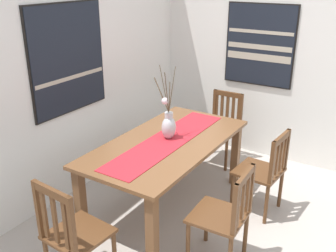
{
  "coord_description": "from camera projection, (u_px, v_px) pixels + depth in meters",
  "views": [
    {
      "loc": [
        -2.78,
        -1.05,
        2.27
      ],
      "look_at": [
        0.03,
        0.72,
        0.92
      ],
      "focal_mm": 41.4,
      "sensor_mm": 36.0,
      "label": 1
    }
  ],
  "objects": [
    {
      "name": "ground_plane",
      "position": [
        232.0,
        237.0,
        3.56
      ],
      "size": [
        6.4,
        6.4,
        0.03
      ],
      "primitive_type": "cube",
      "color": "#B2A89E"
    },
    {
      "name": "wall_back",
      "position": [
        73.0,
        66.0,
        3.97
      ],
      "size": [
        6.4,
        0.12,
        2.7
      ],
      "primitive_type": "cube",
      "color": "silver",
      "rests_on": "ground_plane"
    },
    {
      "name": "wall_side",
      "position": [
        304.0,
        55.0,
        4.51
      ],
      "size": [
        0.12,
        6.4,
        2.7
      ],
      "primitive_type": "cube",
      "color": "silver",
      "rests_on": "ground_plane"
    },
    {
      "name": "dining_table",
      "position": [
        167.0,
        151.0,
        3.75
      ],
      "size": [
        1.8,
        0.92,
        0.75
      ],
      "color": "brown",
      "rests_on": "ground_plane"
    },
    {
      "name": "table_runner",
      "position": [
        167.0,
        141.0,
        3.71
      ],
      "size": [
        1.66,
        0.36,
        0.01
      ],
      "primitive_type": "cube",
      "color": "#B7232D",
      "rests_on": "dining_table"
    },
    {
      "name": "centerpiece_vase",
      "position": [
        169.0,
        125.0,
        3.71
      ],
      "size": [
        0.33,
        0.24,
        0.71
      ],
      "color": "silver",
      "rests_on": "dining_table"
    },
    {
      "name": "chair_0",
      "position": [
        222.0,
        126.0,
        4.82
      ],
      "size": [
        0.42,
        0.42,
        0.87
      ],
      "color": "brown",
      "rests_on": "ground_plane"
    },
    {
      "name": "chair_1",
      "position": [
        264.0,
        170.0,
        3.77
      ],
      "size": [
        0.45,
        0.45,
        0.86
      ],
      "color": "brown",
      "rests_on": "ground_plane"
    },
    {
      "name": "chair_2",
      "position": [
        73.0,
        233.0,
        2.84
      ],
      "size": [
        0.45,
        0.45,
        0.92
      ],
      "color": "brown",
      "rests_on": "ground_plane"
    },
    {
      "name": "chair_3",
      "position": [
        225.0,
        215.0,
        3.08
      ],
      "size": [
        0.44,
        0.44,
        0.87
      ],
      "color": "brown",
      "rests_on": "ground_plane"
    },
    {
      "name": "painting_on_back_wall",
      "position": [
        68.0,
        59.0,
        3.81
      ],
      "size": [
        0.96,
        0.05,
        1.08
      ],
      "color": "black"
    },
    {
      "name": "painting_on_side_wall",
      "position": [
        260.0,
        45.0,
        4.68
      ],
      "size": [
        0.05,
        0.86,
        0.98
      ],
      "color": "black"
    }
  ]
}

